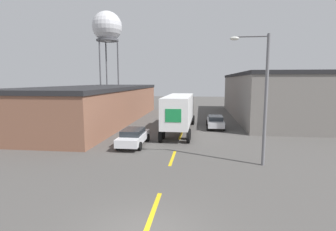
% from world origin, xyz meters
% --- Properties ---
extents(road_centerline, '(0.20, 18.40, 0.01)m').
position_xyz_m(road_centerline, '(0.00, 9.14, 0.00)').
color(road_centerline, gold).
rests_on(road_centerline, ground_plane).
extents(warehouse_left, '(10.17, 29.35, 4.54)m').
position_xyz_m(warehouse_left, '(-11.58, 24.37, 2.28)').
color(warehouse_left, brown).
rests_on(warehouse_left, ground_plane).
extents(warehouse_right, '(13.70, 27.35, 6.26)m').
position_xyz_m(warehouse_right, '(13.35, 30.92, 3.14)').
color(warehouse_right, slate).
rests_on(warehouse_right, ground_plane).
extents(semi_truck, '(2.83, 12.45, 3.81)m').
position_xyz_m(semi_truck, '(-0.27, 18.97, 2.28)').
color(semi_truck, black).
rests_on(semi_truck, ground_plane).
extents(parked_car_left_far, '(1.95, 4.79, 1.39)m').
position_xyz_m(parked_car_left_far, '(-3.53, 12.22, 0.75)').
color(parked_car_left_far, silver).
rests_on(parked_car_left_far, ground_plane).
extents(parked_car_right_far, '(1.95, 4.79, 1.39)m').
position_xyz_m(parked_car_right_far, '(3.53, 21.11, 0.75)').
color(parked_car_right_far, '#B2B2B7').
rests_on(parked_car_right_far, ground_plane).
extents(water_tower, '(6.09, 6.09, 19.38)m').
position_xyz_m(water_tower, '(-17.47, 45.63, 16.13)').
color(water_tower, '#47474C').
rests_on(water_tower, ground_plane).
extents(street_lamp, '(2.36, 0.32, 8.02)m').
position_xyz_m(street_lamp, '(5.51, 8.32, 4.64)').
color(street_lamp, slate).
rests_on(street_lamp, ground_plane).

